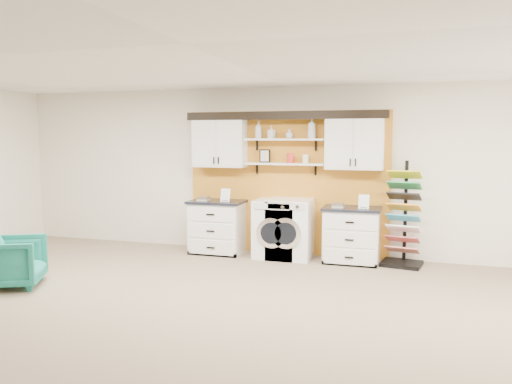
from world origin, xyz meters
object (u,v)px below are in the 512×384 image
(base_cabinet_left, at_px, (217,227))
(armchair, at_px, (14,262))
(washer, at_px, (277,228))
(sample_rack, at_px, (403,232))
(dryer, at_px, (290,229))
(base_cabinet_right, at_px, (351,235))

(base_cabinet_left, distance_m, armchair, 3.20)
(washer, distance_m, sample_rack, 1.99)
(sample_rack, bearing_deg, washer, -168.57)
(base_cabinet_left, xyz_separation_m, dryer, (1.28, -0.00, 0.04))
(armchair, bearing_deg, sample_rack, -87.85)
(base_cabinet_right, relative_size, dryer, 0.92)
(washer, bearing_deg, base_cabinet_left, 179.81)
(dryer, relative_size, armchair, 1.34)
(washer, relative_size, sample_rack, 0.59)
(dryer, height_order, armchair, dryer)
(washer, xyz_separation_m, armchair, (-2.93, -2.57, -0.15))
(dryer, distance_m, sample_rack, 1.76)
(base_cabinet_right, bearing_deg, sample_rack, 2.51)
(base_cabinet_left, distance_m, washer, 1.04)
(sample_rack, bearing_deg, base_cabinet_left, -169.00)
(base_cabinet_left, relative_size, armchair, 1.27)
(washer, xyz_separation_m, sample_rack, (1.99, 0.04, 0.04))
(washer, relative_size, dryer, 0.98)
(base_cabinet_right, relative_size, sample_rack, 0.56)
(washer, bearing_deg, dryer, -0.00)
(base_cabinet_right, xyz_separation_m, washer, (-1.22, -0.00, 0.04))
(base_cabinet_right, distance_m, dryer, 0.99)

